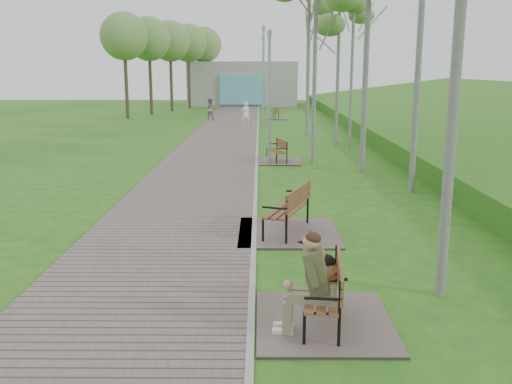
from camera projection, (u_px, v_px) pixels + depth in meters
walkway at (218, 146)px, 25.08m from camera, size 3.50×67.00×0.04m
kerb at (257, 146)px, 25.07m from camera, size 0.10×67.00×0.05m
building_north at (243, 84)px, 53.46m from camera, size 10.00×5.20×4.00m
bench_main at (318, 294)px, 7.59m from camera, size 1.82×2.02×1.59m
bench_second at (287, 222)px, 11.88m from camera, size 2.06×2.29×1.26m
bench_third at (277, 157)px, 21.01m from camera, size 1.66×1.85×1.02m
bench_far at (274, 116)px, 38.99m from camera, size 1.62×1.80×1.00m
lamp_post_second at (269, 103)px, 20.01m from camera, size 0.18×0.18×4.68m
lamp_post_third at (263, 79)px, 34.31m from camera, size 0.23×0.23×5.87m
lamp_post_far at (263, 77)px, 45.48m from camera, size 0.23×0.23×5.83m
pedestrian_near at (246, 114)px, 33.52m from camera, size 0.64×0.55×1.49m
pedestrian_far at (210, 109)px, 37.69m from camera, size 0.80×0.67×1.49m
birch_mid_a at (316, 2)px, 19.50m from camera, size 2.38×2.38×7.13m
birch_far_a at (340, 9)px, 24.63m from camera, size 2.31×2.31×7.50m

